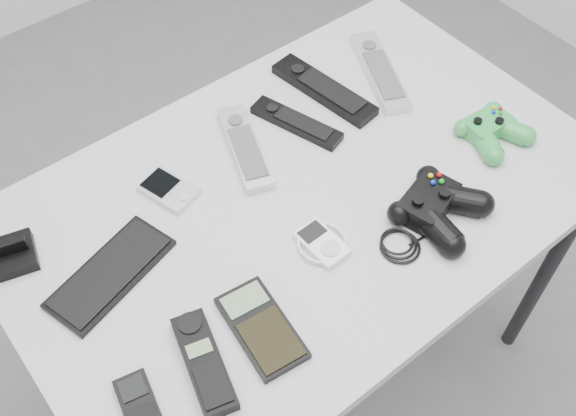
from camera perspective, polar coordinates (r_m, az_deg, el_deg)
floor at (r=1.84m, az=-2.13°, el=-13.71°), size 3.50×3.50×0.00m
desk at (r=1.28m, az=1.29°, el=-0.56°), size 1.09×0.70×0.73m
pda_keyboard at (r=1.16m, az=-14.80°, el=-5.34°), size 0.24×0.15×0.01m
dock_bracket at (r=1.22m, az=-22.76°, el=-3.50°), size 0.11×0.10×0.05m
pda at (r=1.24m, az=-10.07°, el=1.56°), size 0.09×0.11×0.02m
remote_silver_a at (r=1.29m, az=-3.67°, el=5.18°), size 0.13×0.22×0.02m
remote_black_a at (r=1.33m, az=0.71°, el=7.27°), size 0.10×0.20×0.02m
remote_black_b at (r=1.40m, az=3.06°, el=10.03°), size 0.09×0.25×0.02m
remote_silver_b at (r=1.45m, az=7.76°, el=11.45°), size 0.15×0.24×0.02m
mobile_phone at (r=1.04m, az=-12.40°, el=-16.22°), size 0.07×0.12×0.02m
cordless_handset at (r=1.05m, az=-7.13°, el=-12.86°), size 0.10×0.18×0.03m
calculator at (r=1.07m, az=-2.27°, el=-10.05°), size 0.10×0.17×0.02m
mp3_player at (r=1.15m, az=2.90°, el=-2.98°), size 0.09×0.09×0.02m
controller_black at (r=1.21m, az=12.45°, el=0.25°), size 0.30×0.23×0.05m
controller_green at (r=1.36m, az=16.87°, el=6.44°), size 0.13×0.14×0.04m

